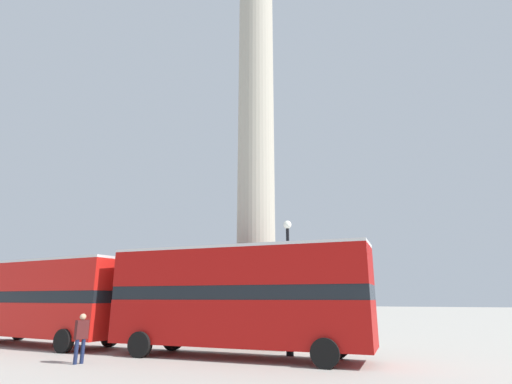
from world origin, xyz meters
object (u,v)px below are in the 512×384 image
object	(u,v)px
bus_a	(43,298)
equestrian_statue	(121,310)
bus_b	(238,295)
monument_column	(256,155)
pedestrian_near_lamp	(81,335)
street_lamp	(289,284)

from	to	relation	value
bus_a	equestrian_statue	xyz separation A→B (m)	(-1.78, 8.06, -0.84)
bus_a	bus_b	size ratio (longest dim) A/B	0.96
monument_column	bus_a	size ratio (longest dim) A/B	2.46
equestrian_statue	pedestrian_near_lamp	bearing A→B (deg)	-27.57
street_lamp	equestrian_statue	bearing A→B (deg)	155.07
pedestrian_near_lamp	monument_column	bearing A→B (deg)	172.85
bus_b	pedestrian_near_lamp	size ratio (longest dim) A/B	6.17
pedestrian_near_lamp	bus_a	bearing A→B (deg)	-104.16
monument_column	street_lamp	xyz separation A→B (m)	(2.98, -3.58, -7.54)
bus_a	pedestrian_near_lamp	size ratio (longest dim) A/B	5.95
monument_column	equestrian_statue	bearing A→B (deg)	164.52
bus_a	equestrian_statue	size ratio (longest dim) A/B	1.82
bus_a	street_lamp	bearing A→B (deg)	10.70
equestrian_statue	street_lamp	world-z (taller)	equestrian_statue
monument_column	pedestrian_near_lamp	world-z (taller)	monument_column
equestrian_statue	street_lamp	bearing A→B (deg)	2.55
monument_column	pedestrian_near_lamp	size ratio (longest dim) A/B	14.63
bus_a	bus_b	bearing A→B (deg)	4.40
bus_b	equestrian_statue	distance (m)	15.33
bus_a	street_lamp	xyz separation A→B (m)	(12.86, 1.26, 0.56)
bus_b	pedestrian_near_lamp	world-z (taller)	bus_b
equestrian_statue	pedestrian_near_lamp	distance (m)	14.26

